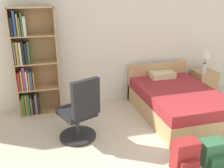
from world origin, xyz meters
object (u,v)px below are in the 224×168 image
Objects in this scene: bed at (176,101)px; nightstand at (203,83)px; bookshelf at (30,66)px; table_lamp at (206,54)px; office_chair at (80,114)px; water_bottle at (204,68)px; backpack_green at (213,153)px; backpack_red at (185,157)px.

nightstand is at bearing 32.70° from bed.
bookshelf is 3.57m from table_lamp.
office_chair reaches higher than bed.
nightstand is 1.14× the size of table_lamp.
water_bottle reaches higher than bed.
bed is 1.15m from water_bottle.
nightstand is 1.63× the size of backpack_green.
bookshelf reaches higher than backpack_red.
bookshelf is at bearing 178.32° from table_lamp.
nightstand is at bearing -1.31° from bookshelf.
bookshelf is at bearing 136.28° from backpack_green.
table_lamp reaches higher than backpack_green.
table_lamp is at bearing 59.04° from backpack_green.
nightstand is at bearing 50.99° from backpack_red.
backpack_green is (-0.26, -1.45, -0.10)m from bed.
bookshelf is 1.86× the size of office_chair.
bed is 1.37m from table_lamp.
nightstand is (3.62, -0.08, -0.66)m from bookshelf.
nightstand reaches higher than backpack_red.
backpack_green is at bearing -32.92° from office_chair.
bookshelf is 3.00m from backpack_red.
bookshelf reaches higher than table_lamp.
bed is 4.48× the size of backpack_red.
nightstand is 2.50m from backpack_green.
backpack_red is (1.18, -1.07, -0.25)m from office_chair.
office_chair is (0.69, -1.16, -0.48)m from bookshelf.
table_lamp is at bearing -153.55° from nightstand.
water_bottle is at bearing -3.24° from bookshelf.
table_lamp is (2.88, 1.06, 0.48)m from office_chair.
bed is at bearing -16.37° from bookshelf.
table_lamp reaches higher than water_bottle.
office_chair is 1.61m from backpack_red.
bookshelf reaches higher than office_chair.
table_lamp reaches higher than nightstand.
backpack_green is 0.80× the size of backpack_red.
office_chair reaches higher than backpack_red.
bed is at bearing 79.87° from backpack_green.
water_bottle is (0.92, 0.56, 0.40)m from bed.
bed is 5.57× the size of backpack_green.
backpack_red is at bearing -128.49° from water_bottle.
office_chair reaches higher than water_bottle.
bookshelf is 3.68m from nightstand.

